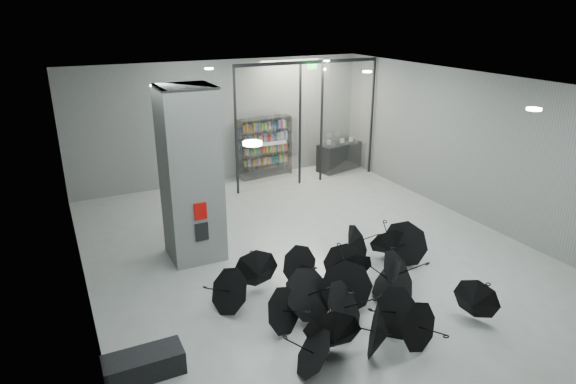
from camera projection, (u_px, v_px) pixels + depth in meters
name	position (u px, v px, depth m)	size (l,w,h in m)	color
room	(333.00, 147.00, 10.28)	(14.00, 14.02, 4.01)	gray
column	(191.00, 175.00, 11.22)	(1.20, 1.20, 4.00)	slate
fire_cabinet	(200.00, 211.00, 10.93)	(0.28, 0.04, 0.38)	#A50A07
info_panel	(202.00, 232.00, 11.10)	(0.30, 0.03, 0.42)	black
exit_sign	(312.00, 67.00, 15.40)	(0.30, 0.06, 0.15)	#0CE533
glass_partition	(308.00, 118.00, 16.13)	(5.06, 0.08, 4.00)	silver
bench	(144.00, 365.00, 7.93)	(1.24, 0.53, 0.40)	black
bookshelf	(265.00, 147.00, 17.16)	(1.88, 0.38, 2.07)	black
shop_counter	(339.00, 156.00, 18.03)	(1.65, 0.66, 0.99)	black
umbrella_cluster	(350.00, 293.00, 9.75)	(5.46, 4.17, 1.28)	black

